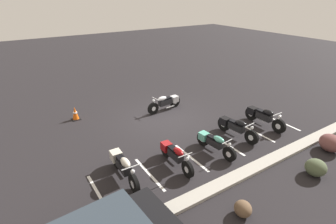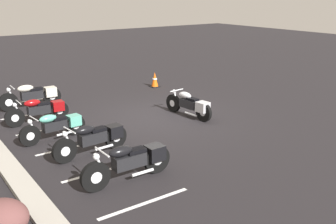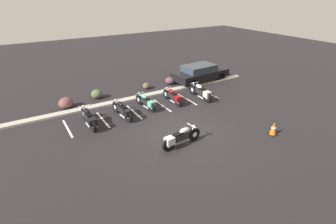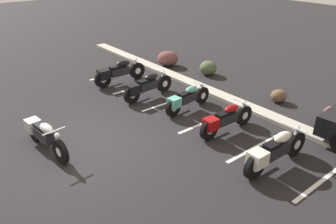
{
  "view_description": "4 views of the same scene",
  "coord_description": "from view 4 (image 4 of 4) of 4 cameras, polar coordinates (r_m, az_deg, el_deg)",
  "views": [
    {
      "loc": [
        6.31,
        10.07,
        5.87
      ],
      "look_at": [
        0.2,
        0.59,
        0.63
      ],
      "focal_mm": 28.0,
      "sensor_mm": 36.0,
      "label": 1
    },
    {
      "loc": [
        -10.59,
        7.15,
        4.1
      ],
      "look_at": [
        -1.12,
        0.43,
        0.54
      ],
      "focal_mm": 42.0,
      "sensor_mm": 36.0,
      "label": 2
    },
    {
      "loc": [
        -6.26,
        -9.11,
        6.43
      ],
      "look_at": [
        -0.13,
        0.96,
        0.84
      ],
      "focal_mm": 28.0,
      "sensor_mm": 36.0,
      "label": 3
    },
    {
      "loc": [
        7.14,
        -2.95,
        4.73
      ],
      "look_at": [
        0.77,
        2.19,
        0.68
      ],
      "focal_mm": 35.0,
      "sensor_mm": 36.0,
      "label": 4
    }
  ],
  "objects": [
    {
      "name": "ground",
      "position": [
        9.06,
        -14.05,
        -6.02
      ],
      "size": [
        60.0,
        60.0,
        0.0
      ],
      "primitive_type": "plane",
      "color": "black"
    },
    {
      "name": "motorcycle_silver_featured",
      "position": [
        9.1,
        -20.84,
        -3.65
      ],
      "size": [
        2.12,
        0.62,
        0.83
      ],
      "rotation": [
        0.0,
        0.0,
        0.1
      ],
      "color": "black",
      "rests_on": "ground"
    },
    {
      "name": "parked_bike_0",
      "position": [
        12.99,
        -8.72,
        6.88
      ],
      "size": [
        0.63,
        2.25,
        0.88
      ],
      "rotation": [
        0.0,
        0.0,
        1.58
      ],
      "color": "black",
      "rests_on": "ground"
    },
    {
      "name": "parked_bike_1",
      "position": [
        11.54,
        -3.82,
        4.5
      ],
      "size": [
        0.61,
        2.15,
        0.85
      ],
      "rotation": [
        0.0,
        0.0,
        1.66
      ],
      "color": "black",
      "rests_on": "ground"
    },
    {
      "name": "parked_bike_2",
      "position": [
        10.62,
        3.2,
        2.33
      ],
      "size": [
        0.57,
        1.99,
        0.78
      ],
      "rotation": [
        0.0,
        0.0,
        1.67
      ],
      "color": "black",
      "rests_on": "ground"
    },
    {
      "name": "parked_bike_3",
      "position": [
        9.41,
        9.89,
        -1.28
      ],
      "size": [
        0.58,
        2.06,
        0.81
      ],
      "rotation": [
        0.0,
        0.0,
        1.56
      ],
      "color": "black",
      "rests_on": "ground"
    },
    {
      "name": "parked_bike_4",
      "position": [
        8.18,
        17.99,
        -6.5
      ],
      "size": [
        0.63,
        2.24,
        0.88
      ],
      "rotation": [
        0.0,
        0.0,
        1.54
      ],
      "color": "black",
      "rests_on": "ground"
    },
    {
      "name": "concrete_curb",
      "position": [
        11.85,
        9.36,
        2.76
      ],
      "size": [
        18.0,
        0.5,
        0.12
      ],
      "primitive_type": "cube",
      "color": "#A8A399",
      "rests_on": "ground"
    },
    {
      "name": "landscape_rock_0",
      "position": [
        13.97,
        7.02,
        7.63
      ],
      "size": [
        0.94,
        0.93,
        0.59
      ],
      "primitive_type": "ellipsoid",
      "rotation": [
        0.0,
        0.0,
        1.97
      ],
      "color": "#49543A",
      "rests_on": "ground"
    },
    {
      "name": "landscape_rock_1",
      "position": [
        11.92,
        18.71,
        2.66
      ],
      "size": [
        0.7,
        0.72,
        0.45
      ],
      "primitive_type": "ellipsoid",
      "rotation": [
        0.0,
        0.0,
        2.65
      ],
      "color": "brown",
      "rests_on": "ground"
    },
    {
      "name": "landscape_rock_2",
      "position": [
        15.01,
        -0.02,
        9.3
      ],
      "size": [
        1.23,
        1.25,
        0.67
      ],
      "primitive_type": "ellipsoid",
      "rotation": [
        0.0,
        0.0,
        0.88
      ],
      "color": "brown",
      "rests_on": "ground"
    },
    {
      "name": "landscape_rock_3",
      "position": [
        11.11,
        27.07,
        -0.45
      ],
      "size": [
        0.88,
        0.83,
        0.52
      ],
      "primitive_type": "ellipsoid",
      "rotation": [
        0.0,
        0.0,
        2.83
      ],
      "color": "brown",
      "rests_on": "ground"
    },
    {
      "name": "stall_line_0",
      "position": [
        14.16,
        -9.66,
        6.45
      ],
      "size": [
        0.1,
        2.1,
        0.0
      ],
      "primitive_type": "cube",
      "color": "white",
      "rests_on": "ground"
    },
    {
      "name": "stall_line_1",
      "position": [
        12.67,
        -5.45,
        4.3
      ],
      "size": [
        0.1,
        2.1,
        0.0
      ],
      "primitive_type": "cube",
      "color": "white",
      "rests_on": "ground"
    },
    {
      "name": "stall_line_2",
      "position": [
        11.29,
        -0.21,
        1.59
      ],
      "size": [
        0.1,
        2.1,
        0.0
      ],
      "primitive_type": "cube",
      "color": "white",
      "rests_on": "ground"
    },
    {
      "name": "stall_line_3",
      "position": [
        10.06,
        6.39,
        -1.86
      ],
      "size": [
        0.1,
        2.1,
        0.0
      ],
      "primitive_type": "cube",
      "color": "white",
      "rests_on": "ground"
    },
    {
      "name": "stall_line_4",
      "position": [
        9.05,
        14.67,
        -6.12
      ],
      "size": [
        0.1,
        2.1,
        0.0
      ],
      "primitive_type": "cube",
      "color": "white",
      "rests_on": "ground"
    },
    {
      "name": "stall_line_5",
      "position": [
        8.33,
        24.88,
        -11.1
      ],
      "size": [
        0.1,
        2.1,
        0.0
      ],
      "primitive_type": "cube",
      "color": "white",
      "rests_on": "ground"
    }
  ]
}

